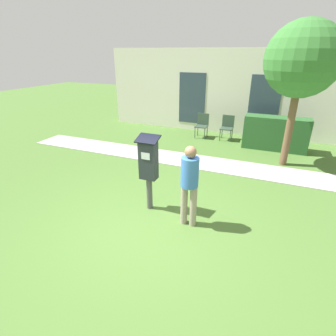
% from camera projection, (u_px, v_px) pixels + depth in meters
% --- Properties ---
extents(ground_plane, '(40.00, 40.00, 0.00)m').
position_uv_depth(ground_plane, '(151.00, 225.00, 5.01)').
color(ground_plane, '#476B2D').
extents(sidewalk, '(12.00, 1.10, 0.02)m').
position_uv_depth(sidewalk, '(200.00, 162.00, 7.86)').
color(sidewalk, '#A3A099').
rests_on(sidewalk, ground).
extents(building_facade, '(10.00, 0.26, 3.20)m').
position_uv_depth(building_facade, '(228.00, 92.00, 10.18)').
color(building_facade, silver).
rests_on(building_facade, ground).
extents(parking_meter, '(0.44, 0.31, 1.59)m').
position_uv_depth(parking_meter, '(149.00, 164.00, 5.17)').
color(parking_meter, '#4C4C4C').
rests_on(parking_meter, ground).
extents(person_standing, '(0.32, 0.32, 1.58)m').
position_uv_depth(person_standing, '(189.00, 181.00, 4.69)').
color(person_standing, gray).
rests_on(person_standing, ground).
extents(outdoor_chair_left, '(0.44, 0.44, 0.90)m').
position_uv_depth(outdoor_chair_left, '(202.00, 123.00, 10.04)').
color(outdoor_chair_left, '#334738').
rests_on(outdoor_chair_left, ground).
extents(outdoor_chair_middle, '(0.44, 0.44, 0.90)m').
position_uv_depth(outdoor_chair_middle, '(227.00, 126.00, 9.75)').
color(outdoor_chair_middle, '#334738').
rests_on(outdoor_chair_middle, ground).
extents(hedge_row, '(2.05, 0.60, 1.10)m').
position_uv_depth(hedge_row, '(275.00, 133.00, 8.73)').
color(hedge_row, '#285628').
rests_on(hedge_row, ground).
extents(tree, '(1.90, 1.90, 3.82)m').
position_uv_depth(tree, '(302.00, 60.00, 6.59)').
color(tree, brown).
rests_on(tree, ground).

